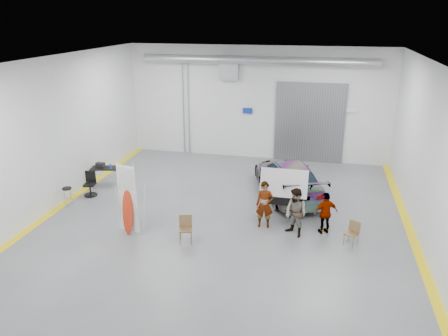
% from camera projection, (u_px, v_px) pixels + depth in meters
% --- Properties ---
extents(ground, '(16.00, 16.00, 0.00)m').
position_uv_depth(ground, '(224.00, 220.00, 16.83)').
color(ground, slate).
rests_on(ground, ground).
extents(room_shell, '(14.02, 16.18, 6.01)m').
position_uv_depth(room_shell, '(242.00, 105.00, 17.45)').
color(room_shell, silver).
rests_on(room_shell, ground).
extents(sedan_car, '(3.85, 5.72, 1.54)m').
position_uv_depth(sedan_car, '(288.00, 178.00, 19.01)').
color(sedan_car, white).
rests_on(sedan_car, ground).
extents(person_a, '(0.68, 0.48, 1.78)m').
position_uv_depth(person_a, '(265.00, 205.00, 16.03)').
color(person_a, '#8E624D').
rests_on(person_a, ground).
extents(person_b, '(1.10, 1.07, 1.79)m').
position_uv_depth(person_b, '(296.00, 213.00, 15.38)').
color(person_b, slate).
rests_on(person_b, ground).
extents(person_c, '(0.99, 0.75, 1.58)m').
position_uv_depth(person_c, '(326.00, 213.00, 15.60)').
color(person_c, brown).
rests_on(person_c, ground).
extents(surfboard_display, '(0.77, 0.32, 2.77)m').
position_uv_depth(surfboard_display, '(129.00, 206.00, 15.40)').
color(surfboard_display, white).
rests_on(surfboard_display, ground).
extents(folding_chair_near, '(0.54, 0.57, 0.94)m').
position_uv_depth(folding_chair_near, '(186.00, 234.00, 15.13)').
color(folding_chair_near, brown).
rests_on(folding_chair_near, ground).
extents(folding_chair_far, '(0.54, 0.59, 0.85)m').
position_uv_depth(folding_chair_far, '(351.00, 238.00, 14.94)').
color(folding_chair_far, brown).
rests_on(folding_chair_far, ground).
extents(shop_stool, '(0.40, 0.40, 0.78)m').
position_uv_depth(shop_stool, '(68.00, 197.00, 18.01)').
color(shop_stool, black).
rests_on(shop_stool, ground).
extents(work_table, '(1.43, 0.93, 1.08)m').
position_uv_depth(work_table, '(104.00, 167.00, 20.07)').
color(work_table, '#999BA1').
rests_on(work_table, ground).
extents(office_chair, '(0.56, 0.58, 1.06)m').
position_uv_depth(office_chair, '(91.00, 185.00, 18.98)').
color(office_chair, black).
rests_on(office_chair, ground).
extents(trunk_lid, '(1.79, 1.09, 0.04)m').
position_uv_depth(trunk_lid, '(284.00, 180.00, 16.55)').
color(trunk_lid, silver).
rests_on(trunk_lid, sedan_car).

